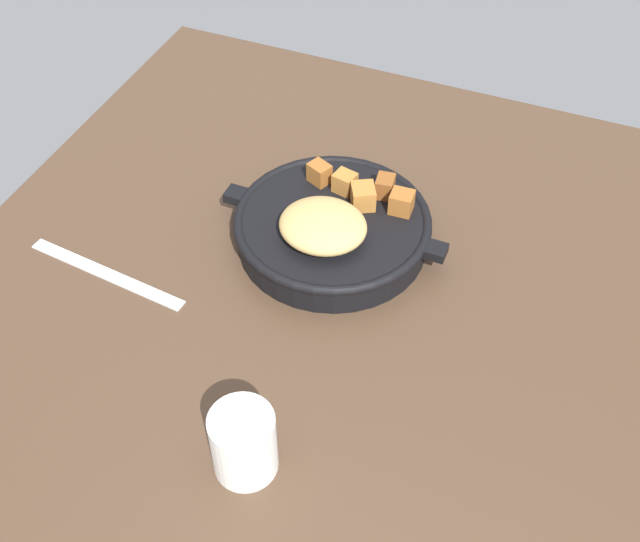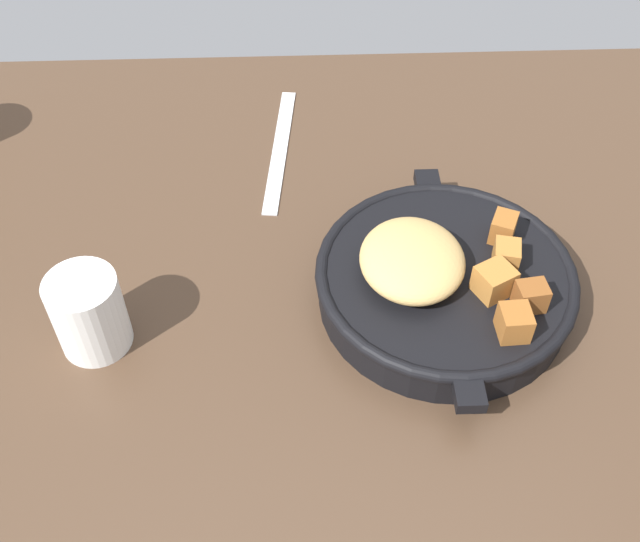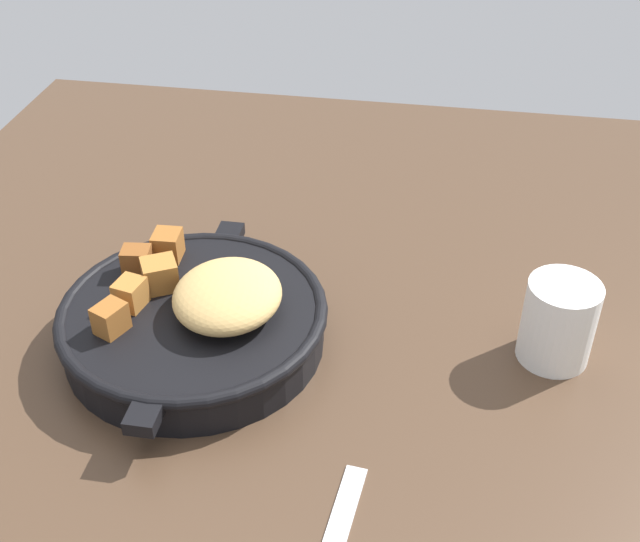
# 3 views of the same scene
# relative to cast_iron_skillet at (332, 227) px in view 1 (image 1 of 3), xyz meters

# --- Properties ---
(ground_plane) EXTENTS (0.95, 1.02, 0.02)m
(ground_plane) POSITION_rel_cast_iron_skillet_xyz_m (-0.06, 0.13, -0.04)
(ground_plane) COLOR #473323
(cast_iron_skillet) EXTENTS (0.28, 0.23, 0.07)m
(cast_iron_skillet) POSITION_rel_cast_iron_skillet_xyz_m (0.00, 0.00, 0.00)
(cast_iron_skillet) COLOR black
(cast_iron_skillet) RESTS_ON ground_plane
(butter_knife) EXTENTS (0.21, 0.04, 0.00)m
(butter_knife) POSITION_rel_cast_iron_skillet_xyz_m (0.22, 0.15, -0.03)
(butter_knife) COLOR silver
(butter_knife) RESTS_ON ground_plane
(white_creamer_pitcher) EXTENTS (0.06, 0.06, 0.08)m
(white_creamer_pitcher) POSITION_rel_cast_iron_skillet_xyz_m (-0.03, 0.31, 0.01)
(white_creamer_pitcher) COLOR white
(white_creamer_pitcher) RESTS_ON ground_plane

